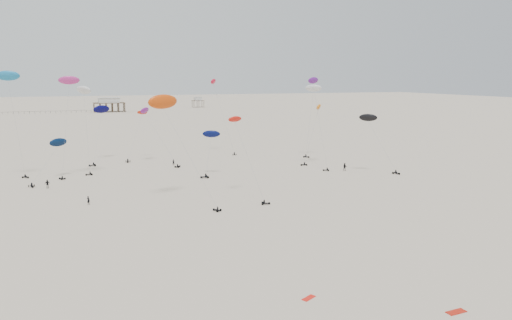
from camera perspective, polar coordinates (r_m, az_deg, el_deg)
name	(u,v)px	position (r m, az deg, el deg)	size (l,w,h in m)	color
ground_plane	(162,135)	(212.11, -10.66, 2.83)	(900.00, 900.00, 0.00)	#C2B19A
pavilion_main	(109,106)	(359.15, -16.43, 5.97)	(21.00, 13.00, 9.80)	brown
pavilion_small	(198,103)	(399.86, -6.65, 6.51)	(9.00, 7.00, 8.00)	brown
pier_fence	(27,113)	(359.40, -24.73, 4.94)	(80.20, 0.20, 1.50)	black
rig_0	(375,130)	(129.19, 13.43, 3.31)	(8.44, 8.74, 15.37)	black
rig_1	(218,98)	(159.19, -4.35, 7.07)	(6.59, 12.26, 24.03)	black
rig_2	(316,96)	(134.77, 6.82, 7.28)	(4.44, 11.56, 24.45)	black
rig_3	(135,135)	(149.59, -13.63, 2.76)	(8.05, 9.96, 15.59)	black
rig_4	(312,99)	(152.13, 6.46, 6.97)	(6.74, 5.60, 21.92)	black
rig_5	(151,121)	(143.12, -11.89, 4.34)	(9.66, 16.49, 19.62)	black
rig_6	(53,150)	(127.89, -22.16, 1.04)	(8.91, 13.85, 14.11)	black
rig_7	(68,92)	(127.24, -20.69, 7.25)	(6.40, 5.05, 24.48)	black
rig_8	(210,145)	(123.02, -5.33, 1.69)	(6.40, 6.79, 11.19)	black
rig_9	(84,99)	(129.94, -19.03, 6.59)	(4.87, 5.72, 22.18)	black
rig_10	(245,147)	(99.88, -1.27, 1.54)	(5.02, 13.41, 18.40)	black
rig_11	(314,123)	(139.81, 6.69, 4.23)	(8.56, 6.01, 16.76)	black
rig_12	(100,117)	(151.48, -17.38, 4.70)	(7.45, 14.66, 18.06)	black
rig_13	(9,85)	(132.07, -26.37, 7.65)	(6.40, 4.75, 25.72)	black
rig_14	(165,107)	(99.64, -10.31, 5.98)	(11.14, 17.33, 23.43)	black
spectator_0	(89,204)	(100.79, -18.59, -4.84)	(0.70, 0.48, 1.93)	black
spectator_1	(345,171)	(131.39, 10.11, -1.21)	(1.13, 0.66, 2.32)	black
spectator_2	(48,188)	(118.41, -22.71, -2.99)	(1.32, 0.71, 2.24)	black
spectator_3	(174,165)	(139.12, -9.41, -0.59)	(0.70, 0.48, 1.91)	black
grounded_kite_a	(456,312)	(57.93, 21.90, -15.84)	(2.20, 0.90, 0.08)	#B6190B
grounded_kite_b	(309,298)	(57.35, 6.04, -15.44)	(1.80, 0.70, 0.07)	red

